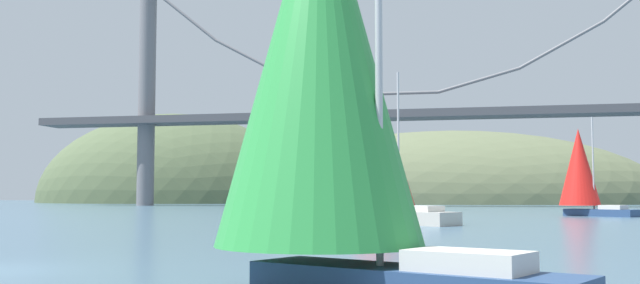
{
  "coord_description": "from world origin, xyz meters",
  "views": [
    {
      "loc": [
        12.0,
        -16.05,
        1.91
      ],
      "look_at": [
        0.0,
        38.5,
        5.89
      ],
      "focal_mm": 40.95,
      "sensor_mm": 36.0,
      "label": 1
    }
  ],
  "objects": [
    {
      "name": "sailboat_green_sail",
      "position": [
        9.01,
        -2.05,
        4.53
      ],
      "size": [
        7.78,
        5.61,
        9.01
      ],
      "color": "navy",
      "rests_on": "ground_plane"
    },
    {
      "name": "headland_center",
      "position": [
        5.0,
        135.0,
        0.0
      ],
      "size": [
        86.64,
        44.0,
        29.54
      ],
      "primitive_type": "ellipsoid",
      "color": "#5B6647",
      "rests_on": "ground_plane"
    },
    {
      "name": "suspension_bridge",
      "position": [
        0.0,
        95.0,
        15.83
      ],
      "size": [
        119.78,
        6.0,
        36.84
      ],
      "color": "slate",
      "rests_on": "ground_plane"
    },
    {
      "name": "headland_left",
      "position": [
        -55.0,
        135.0,
        0.0
      ],
      "size": [
        61.47,
        44.0,
        39.35
      ],
      "primitive_type": "ellipsoid",
      "color": "#4C5B3D",
      "rests_on": "ground_plane"
    },
    {
      "name": "sailboat_scarlet_sail",
      "position": [
        5.86,
        31.08,
        4.39
      ],
      "size": [
        8.29,
        7.38,
        9.71
      ],
      "color": "#B7B2A8",
      "rests_on": "ground_plane"
    },
    {
      "name": "sailboat_red_spinnaker",
      "position": [
        20.64,
        51.26,
        3.94
      ],
      "size": [
        7.02,
        6.29,
        8.58
      ],
      "color": "navy",
      "rests_on": "ground_plane"
    }
  ]
}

